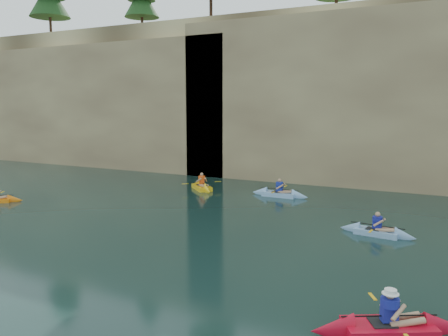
% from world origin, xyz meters
% --- Properties ---
extents(cliff, '(70.00, 16.00, 12.00)m').
position_xyz_m(cliff, '(0.00, 30.00, 6.00)').
color(cliff, tan).
rests_on(cliff, ground).
extents(cliff_slab_west, '(26.00, 2.40, 10.56)m').
position_xyz_m(cliff_slab_west, '(-20.00, 22.60, 5.28)').
color(cliff_slab_west, tan).
rests_on(cliff_slab_west, ground).
extents(cliff_slab_center, '(24.00, 2.40, 11.40)m').
position_xyz_m(cliff_slab_center, '(2.00, 22.60, 5.70)').
color(cliff_slab_center, tan).
rests_on(cliff_slab_center, ground).
extents(sea_cave_west, '(4.50, 1.00, 4.00)m').
position_xyz_m(sea_cave_west, '(-18.00, 21.95, 2.00)').
color(sea_cave_west, black).
rests_on(sea_cave_west, ground).
extents(sea_cave_center, '(3.50, 1.00, 3.20)m').
position_xyz_m(sea_cave_center, '(-4.00, 21.95, 1.60)').
color(sea_cave_center, black).
rests_on(sea_cave_center, ground).
extents(main_kayaker, '(3.58, 2.45, 1.35)m').
position_xyz_m(main_kayaker, '(6.00, 3.64, 0.18)').
color(main_kayaker, red).
rests_on(main_kayaker, ground).
extents(kayaker_ltblue_near, '(3.09, 2.35, 1.20)m').
position_xyz_m(kayaker_ltblue_near, '(4.78, 11.66, 0.15)').
color(kayaker_ltblue_near, '#7EA6D4').
rests_on(kayaker_ltblue_near, ground).
extents(kayaker_yellow, '(2.85, 2.77, 1.31)m').
position_xyz_m(kayaker_yellow, '(-6.28, 17.00, 0.16)').
color(kayaker_yellow, yellow).
rests_on(kayaker_yellow, ground).
extents(kayaker_ltblue_mid, '(3.41, 2.54, 1.30)m').
position_xyz_m(kayaker_ltblue_mid, '(-1.24, 17.12, 0.16)').
color(kayaker_ltblue_mid, '#8CB7EA').
rests_on(kayaker_ltblue_mid, ground).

